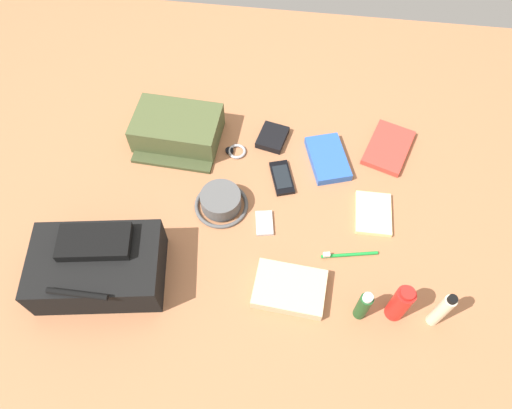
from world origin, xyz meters
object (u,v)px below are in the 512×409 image
object	(u,v)px
cell_phone	(282,178)
wristwatch	(236,151)
wallet	(272,137)
backpack	(98,266)
shampoo_bottle	(363,306)
travel_guidebook	(328,159)
toothbrush	(346,255)
paperback_novel	(388,148)
media_player	(264,223)
toiletry_pouch	(177,129)
bucket_hat	(221,202)
notepad	(373,213)
sunscreen_spray	(400,303)
folded_towel	(290,289)
lotion_bottle	(441,310)

from	to	relation	value
cell_phone	wristwatch	distance (m)	0.19
wallet	cell_phone	bearing A→B (deg)	119.60
backpack	shampoo_bottle	distance (m)	0.74
cell_phone	travel_guidebook	bearing A→B (deg)	-147.69
cell_phone	toothbrush	world-z (taller)	toothbrush
paperback_novel	media_player	bearing A→B (deg)	41.69
toiletry_pouch	bucket_hat	size ratio (longest dim) A/B	1.73
cell_phone	notepad	size ratio (longest dim) A/B	0.95
sunscreen_spray	toothbrush	world-z (taller)	sunscreen_spray
media_player	wristwatch	distance (m)	0.30
wallet	toiletry_pouch	bearing A→B (deg)	18.62
bucket_hat	wristwatch	world-z (taller)	bucket_hat
toiletry_pouch	shampoo_bottle	world-z (taller)	shampoo_bottle
backpack	bucket_hat	xyz separation A→B (m)	(-0.30, -0.28, -0.04)
bucket_hat	wallet	xyz separation A→B (m)	(-0.13, -0.29, -0.01)
wristwatch	toothbrush	world-z (taller)	toothbrush
paperback_novel	toothbrush	bearing A→B (deg)	72.67
cell_phone	wallet	distance (m)	0.17
wristwatch	notepad	size ratio (longest dim) A/B	0.47
cell_phone	folded_towel	xyz separation A→B (m)	(-0.06, 0.39, 0.01)
bucket_hat	wristwatch	bearing A→B (deg)	-93.65
toiletry_pouch	wallet	world-z (taller)	toiletry_pouch
lotion_bottle	folded_towel	bearing A→B (deg)	-5.07
toiletry_pouch	lotion_bottle	bearing A→B (deg)	146.56
backpack	lotion_bottle	world-z (taller)	lotion_bottle
travel_guidebook	wallet	size ratio (longest dim) A/B	1.93
backpack	lotion_bottle	size ratio (longest dim) A/B	2.25
shampoo_bottle	media_player	xyz separation A→B (m)	(0.30, -0.25, -0.06)
sunscreen_spray	wallet	size ratio (longest dim) A/B	1.42
sunscreen_spray	wallet	world-z (taller)	sunscreen_spray
notepad	folded_towel	world-z (taller)	folded_towel
backpack	notepad	world-z (taller)	backpack
cell_phone	wallet	size ratio (longest dim) A/B	1.30
wristwatch	toiletry_pouch	bearing A→B (deg)	-10.33
backpack	folded_towel	distance (m)	0.54
toiletry_pouch	wallet	size ratio (longest dim) A/B	2.69
shampoo_bottle	wristwatch	xyz separation A→B (m)	(0.43, -0.52, -0.06)
bucket_hat	notepad	distance (m)	0.48
shampoo_bottle	wallet	distance (m)	0.67
wristwatch	wallet	xyz separation A→B (m)	(-0.12, -0.07, 0.01)
wristwatch	folded_towel	bearing A→B (deg)	115.37
lotion_bottle	wristwatch	size ratio (longest dim) A/B	2.42
wristwatch	travel_guidebook	bearing A→B (deg)	-179.60
wristwatch	paperback_novel	bearing A→B (deg)	-171.35
shampoo_bottle	backpack	bearing A→B (deg)	-1.62
backpack	paperback_novel	size ratio (longest dim) A/B	1.66
bucket_hat	wristwatch	distance (m)	0.22
cell_phone	notepad	bearing A→B (deg)	161.32
wristwatch	toothbrush	distance (m)	0.52
toiletry_pouch	wristwatch	bearing A→B (deg)	169.67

